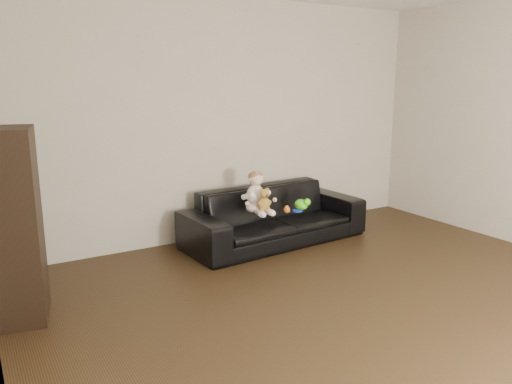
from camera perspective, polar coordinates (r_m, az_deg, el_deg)
floor at (r=3.77m, az=17.69°, el=-15.41°), size 5.50×5.50×0.00m
wall_back at (r=5.55m, az=-3.11°, el=8.17°), size 5.00×0.00×5.00m
sofa at (r=5.43m, az=2.14°, el=-2.68°), size 2.08×0.94×0.59m
cabinet at (r=3.99m, az=-25.94°, el=-3.55°), size 0.44×0.55×1.42m
shelf_item at (r=3.92m, az=-26.10°, el=0.97°), size 0.23×0.28×0.28m
baby at (r=5.12m, az=0.07°, el=-0.33°), size 0.30×0.37×0.43m
teddy_bear at (r=5.02m, az=0.94°, el=-0.93°), size 0.14×0.15×0.24m
toy_green at (r=5.30m, az=5.20°, el=-1.44°), size 0.18×0.20×0.11m
toy_rattle at (r=5.17m, az=3.54°, el=-2.04°), size 0.07×0.07×0.07m
toy_blue_disc at (r=5.25m, az=4.76°, el=-2.12°), size 0.13×0.13×0.02m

